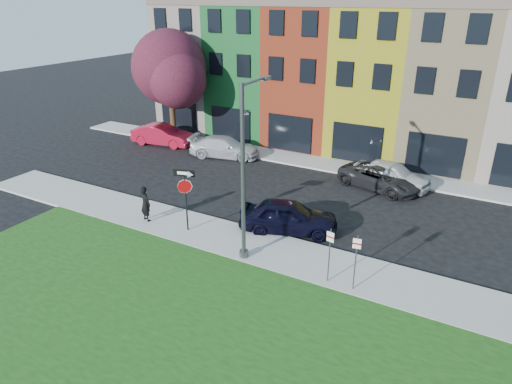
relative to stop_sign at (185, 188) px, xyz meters
The scene contains 15 objects.
ground 5.48m from the stop_sign, 33.05° to the right, with size 120.00×120.00×0.00m, color black.
sidewalk_near 6.57m from the stop_sign, ahead, with size 40.00×3.00×0.12m, color #999791.
sidewalk_far 12.57m from the stop_sign, 84.68° to the left, with size 40.00×2.40×0.12m, color #999791.
rowhouse_block 18.75m from the stop_sign, 84.92° to the left, with size 30.00×10.12×10.00m.
stop_sign is the anchor object (origin of this frame).
man 2.79m from the stop_sign, behind, with size 0.76×0.60×1.86m, color black.
sedan_near 5.17m from the stop_sign, 30.21° to the left, with size 5.10×3.34×1.62m, color black.
parked_car_red 14.78m from the stop_sign, 134.19° to the left, with size 5.03×2.38×1.59m, color maroon.
parked_car_silver 11.52m from the stop_sign, 113.46° to the left, with size 5.37×3.29×1.45m, color silver.
parked_car_dark 12.19m from the stop_sign, 56.06° to the left, with size 5.43×3.58×1.39m, color black.
parked_car_white 12.99m from the stop_sign, 55.76° to the left, with size 4.80×2.41×1.57m, color silver.
street_lamp 4.03m from the stop_sign, ahead, with size 0.43×2.58×7.56m.
parking_sign_a 7.64m from the stop_sign, ahead, with size 0.32×0.11×2.36m.
parking_sign_b 8.69m from the stop_sign, ahead, with size 0.32×0.11×2.36m.
tree_purple 15.51m from the stop_sign, 130.33° to the left, with size 6.62×5.79×8.42m.
Camera 1 is at (8.38, -12.97, 10.70)m, focal length 32.00 mm.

